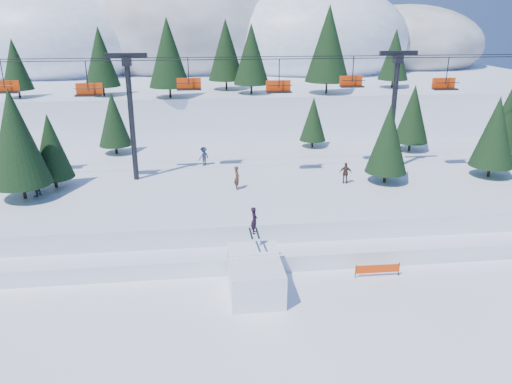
{
  "coord_description": "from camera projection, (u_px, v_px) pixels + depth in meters",
  "views": [
    {
      "loc": [
        -3.73,
        -22.86,
        15.5
      ],
      "look_at": [
        -0.29,
        6.0,
        5.2
      ],
      "focal_mm": 35.0,
      "sensor_mm": 36.0,
      "label": 1
    }
  ],
  "objects": [
    {
      "name": "ground",
      "position": [
        274.0,
        319.0,
        26.99
      ],
      "size": [
        160.0,
        160.0,
        0.0
      ],
      "primitive_type": "plane",
      "color": "white",
      "rests_on": "ground"
    },
    {
      "name": "jump_kicker",
      "position": [
        256.0,
        277.0,
        29.02
      ],
      "size": [
        3.04,
        4.3,
        4.92
      ],
      "color": "white",
      "rests_on": "ground"
    },
    {
      "name": "berm",
      "position": [
        257.0,
        246.0,
        34.29
      ],
      "size": [
        70.0,
        6.0,
        1.1
      ],
      "primitive_type": "cube",
      "color": "white",
      "rests_on": "ground"
    },
    {
      "name": "banner_far",
      "position": [
        397.0,
        246.0,
        34.34
      ],
      "size": [
        2.62,
        1.2,
        0.9
      ],
      "color": "black",
      "rests_on": "ground"
    },
    {
      "name": "mountain_ridge",
      "position": [
        187.0,
        49.0,
        91.82
      ],
      "size": [
        119.0,
        61.04,
        26.46
      ],
      "color": "white",
      "rests_on": "ground"
    },
    {
      "name": "mid_shelf",
      "position": [
        243.0,
        189.0,
        43.42
      ],
      "size": [
        70.0,
        22.0,
        2.5
      ],
      "primitive_type": "cube",
      "color": "white",
      "rests_on": "ground"
    },
    {
      "name": "banner_near",
      "position": [
        378.0,
        269.0,
        31.19
      ],
      "size": [
        2.86,
        0.09,
        0.9
      ],
      "color": "black",
      "rests_on": "ground"
    },
    {
      "name": "distant_skiers",
      "position": [
        191.0,
        171.0,
        41.21
      ],
      "size": [
        25.35,
        7.96,
        1.88
      ],
      "color": "#432819",
      "rests_on": "mid_shelf"
    },
    {
      "name": "chairlift",
      "position": [
        256.0,
        95.0,
        40.9
      ],
      "size": [
        46.0,
        3.21,
        10.28
      ],
      "color": "black",
      "rests_on": "mid_shelf"
    },
    {
      "name": "conifer_stand",
      "position": [
        281.0,
        126.0,
        42.48
      ],
      "size": [
        62.41,
        16.27,
        8.53
      ],
      "color": "black",
      "rests_on": "mid_shelf"
    }
  ]
}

